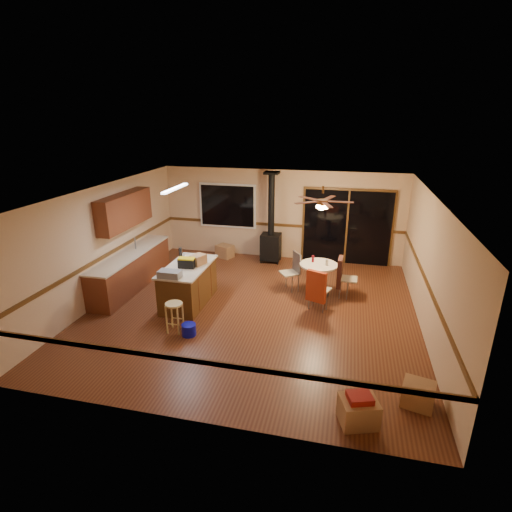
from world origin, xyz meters
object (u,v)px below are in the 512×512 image
(dining_table, at_px, (318,274))
(box_corner_b, at_px, (418,394))
(kitchen_island, at_px, (188,284))
(bar_stool, at_px, (175,317))
(blue_bucket, at_px, (189,330))
(box_under_window, at_px, (225,251))
(chair_near, at_px, (317,286))
(box_corner_a, at_px, (358,411))
(toolbox_black, at_px, (187,263))
(wood_stove, at_px, (271,238))
(toolbox_grey, at_px, (170,274))
(chair_left, at_px, (293,267))
(chair_right, at_px, (341,272))

(dining_table, relative_size, box_corner_b, 1.97)
(kitchen_island, height_order, bar_stool, kitchen_island)
(blue_bucket, distance_m, dining_table, 3.36)
(box_under_window, bearing_deg, box_corner_b, -49.51)
(chair_near, xyz_separation_m, box_corner_b, (1.74, -2.65, -0.42))
(box_corner_a, bearing_deg, toolbox_black, 141.84)
(wood_stove, bearing_deg, chair_near, -61.16)
(toolbox_grey, relative_size, blue_bucket, 1.66)
(bar_stool, xyz_separation_m, box_corner_b, (4.38, -1.16, -0.13))
(box_corner_b, bearing_deg, wood_stove, 121.09)
(box_under_window, distance_m, box_corner_a, 7.22)
(kitchen_island, height_order, toolbox_grey, toolbox_grey)
(box_under_window, bearing_deg, toolbox_black, -87.38)
(box_under_window, relative_size, box_corner_b, 1.04)
(blue_bucket, distance_m, box_corner_b, 4.21)
(kitchen_island, relative_size, dining_table, 1.90)
(chair_left, bearing_deg, chair_near, -57.82)
(kitchen_island, relative_size, box_corner_a, 3.34)
(dining_table, distance_m, chair_left, 0.63)
(chair_right, xyz_separation_m, box_corner_a, (0.39, -4.16, -0.41))
(toolbox_black, bearing_deg, chair_near, 6.41)
(blue_bucket, bearing_deg, chair_right, 41.63)
(wood_stove, distance_m, dining_table, 2.49)
(bar_stool, xyz_separation_m, dining_table, (2.60, 2.35, 0.22))
(bar_stool, height_order, box_corner_a, bar_stool)
(chair_near, bearing_deg, blue_bucket, -146.09)
(dining_table, height_order, box_under_window, dining_table)
(chair_near, height_order, box_corner_b, chair_near)
(dining_table, xyz_separation_m, chair_left, (-0.61, 0.16, 0.06))
(chair_right, bearing_deg, bar_stool, -142.29)
(toolbox_grey, xyz_separation_m, chair_left, (2.31, 1.94, -0.38))
(toolbox_grey, distance_m, blue_bucket, 1.24)
(blue_bucket, bearing_deg, box_under_window, 98.32)
(toolbox_grey, relative_size, chair_right, 0.67)
(blue_bucket, xyz_separation_m, box_corner_b, (4.07, -1.08, 0.06))
(kitchen_island, relative_size, chair_left, 3.01)
(kitchen_island, height_order, chair_right, chair_right)
(toolbox_black, distance_m, chair_left, 2.59)
(chair_near, bearing_deg, chair_left, 122.18)
(toolbox_black, distance_m, box_corner_b, 5.19)
(wood_stove, xyz_separation_m, toolbox_grey, (-1.40, -3.74, 0.24))
(wood_stove, distance_m, toolbox_black, 3.40)
(bar_stool, height_order, box_under_window, bar_stool)
(toolbox_black, xyz_separation_m, chair_right, (3.31, 1.25, -0.40))
(kitchen_island, distance_m, box_under_window, 3.11)
(chair_left, distance_m, box_corner_a, 4.54)
(kitchen_island, bearing_deg, box_corner_a, -38.82)
(wood_stove, xyz_separation_m, box_corner_a, (2.43, -6.05, -0.54))
(toolbox_grey, bearing_deg, box_corner_a, -31.10)
(chair_left, distance_m, box_corner_b, 4.40)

